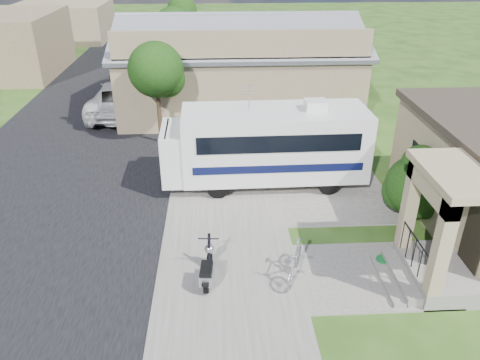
{
  "coord_description": "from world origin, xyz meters",
  "views": [
    {
      "loc": [
        -1.21,
        -11.2,
        8.44
      ],
      "look_at": [
        -0.5,
        2.5,
        1.3
      ],
      "focal_mm": 35.0,
      "sensor_mm": 36.0,
      "label": 1
    }
  ],
  "objects_px": {
    "bicycle": "(295,263)",
    "van": "(137,65)",
    "motorhome": "(267,144)",
    "scooter": "(207,269)",
    "garden_hose": "(383,262)",
    "pickup_truck": "(123,97)",
    "shrub": "(418,182)"
  },
  "relations": [
    {
      "from": "pickup_truck",
      "to": "bicycle",
      "type": "bearing_deg",
      "value": 117.81
    },
    {
      "from": "motorhome",
      "to": "van",
      "type": "bearing_deg",
      "value": 113.64
    },
    {
      "from": "motorhome",
      "to": "pickup_truck",
      "type": "relative_size",
      "value": 1.21
    },
    {
      "from": "motorhome",
      "to": "bicycle",
      "type": "bearing_deg",
      "value": -88.86
    },
    {
      "from": "scooter",
      "to": "pickup_truck",
      "type": "relative_size",
      "value": 0.26
    },
    {
      "from": "pickup_truck",
      "to": "garden_hose",
      "type": "relative_size",
      "value": 15.2
    },
    {
      "from": "motorhome",
      "to": "bicycle",
      "type": "xyz_separation_m",
      "value": [
        0.22,
        -5.7,
        -1.12
      ]
    },
    {
      "from": "garden_hose",
      "to": "van",
      "type": "bearing_deg",
      "value": 115.75
    },
    {
      "from": "pickup_truck",
      "to": "van",
      "type": "height_order",
      "value": "van"
    },
    {
      "from": "scooter",
      "to": "van",
      "type": "height_order",
      "value": "van"
    },
    {
      "from": "van",
      "to": "garden_hose",
      "type": "distance_m",
      "value": 22.89
    },
    {
      "from": "shrub",
      "to": "scooter",
      "type": "distance_m",
      "value": 7.47
    },
    {
      "from": "pickup_truck",
      "to": "garden_hose",
      "type": "bearing_deg",
      "value": 126.68
    },
    {
      "from": "motorhome",
      "to": "shrub",
      "type": "relative_size",
      "value": 2.81
    },
    {
      "from": "bicycle",
      "to": "garden_hose",
      "type": "height_order",
      "value": "bicycle"
    },
    {
      "from": "garden_hose",
      "to": "motorhome",
      "type": "bearing_deg",
      "value": 118.81
    },
    {
      "from": "shrub",
      "to": "motorhome",
      "type": "bearing_deg",
      "value": 148.79
    },
    {
      "from": "van",
      "to": "scooter",
      "type": "bearing_deg",
      "value": -78.17
    },
    {
      "from": "motorhome",
      "to": "garden_hose",
      "type": "distance_m",
      "value": 6.17
    },
    {
      "from": "pickup_truck",
      "to": "shrub",
      "type": "bearing_deg",
      "value": 136.81
    },
    {
      "from": "shrub",
      "to": "pickup_truck",
      "type": "distance_m",
      "value": 16.12
    },
    {
      "from": "bicycle",
      "to": "van",
      "type": "distance_m",
      "value": 22.29
    },
    {
      "from": "bicycle",
      "to": "garden_hose",
      "type": "distance_m",
      "value": 2.74
    },
    {
      "from": "pickup_truck",
      "to": "garden_hose",
      "type": "xyz_separation_m",
      "value": [
        9.7,
        -13.75,
        -0.78
      ]
    },
    {
      "from": "motorhome",
      "to": "garden_hose",
      "type": "relative_size",
      "value": 18.34
    },
    {
      "from": "motorhome",
      "to": "scooter",
      "type": "height_order",
      "value": "motorhome"
    },
    {
      "from": "bicycle",
      "to": "motorhome",
      "type": "bearing_deg",
      "value": 112.91
    },
    {
      "from": "shrub",
      "to": "garden_hose",
      "type": "height_order",
      "value": "shrub"
    },
    {
      "from": "motorhome",
      "to": "garden_hose",
      "type": "bearing_deg",
      "value": -62.22
    },
    {
      "from": "shrub",
      "to": "bicycle",
      "type": "relative_size",
      "value": 1.52
    },
    {
      "from": "van",
      "to": "bicycle",
      "type": "bearing_deg",
      "value": -72.14
    },
    {
      "from": "shrub",
      "to": "bicycle",
      "type": "xyz_separation_m",
      "value": [
        -4.42,
        -2.89,
        -0.84
      ]
    }
  ]
}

